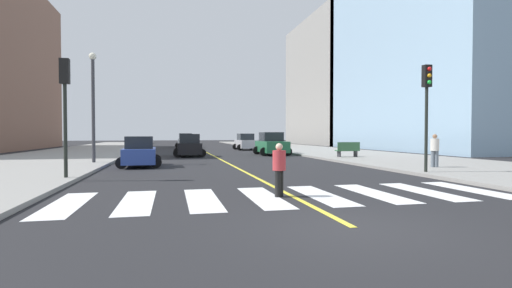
% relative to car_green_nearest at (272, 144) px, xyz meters
% --- Properties ---
extents(ground_plane, '(220.00, 220.00, 0.00)m').
position_rel_car_green_nearest_xyz_m(ground_plane, '(-5.26, -26.28, -0.95)').
color(ground_plane, black).
extents(sidewalk_kerb_east, '(10.00, 120.00, 0.15)m').
position_rel_car_green_nearest_xyz_m(sidewalk_kerb_east, '(6.94, -6.28, -0.88)').
color(sidewalk_kerb_east, gray).
rests_on(sidewalk_kerb_east, ground).
extents(sidewalk_kerb_west, '(10.00, 120.00, 0.15)m').
position_rel_car_green_nearest_xyz_m(sidewalk_kerb_west, '(-17.46, -6.28, -0.88)').
color(sidewalk_kerb_west, gray).
rests_on(sidewalk_kerb_west, ground).
extents(crosswalk_paint, '(13.50, 4.00, 0.01)m').
position_rel_car_green_nearest_xyz_m(crosswalk_paint, '(-5.26, -22.28, -0.95)').
color(crosswalk_paint, silver).
rests_on(crosswalk_paint, ground).
extents(lane_divider_paint, '(0.16, 80.00, 0.01)m').
position_rel_car_green_nearest_xyz_m(lane_divider_paint, '(-5.26, 13.72, -0.95)').
color(lane_divider_paint, yellow).
rests_on(lane_divider_paint, ground).
extents(parking_garage_concrete, '(18.00, 24.00, 22.32)m').
position_rel_car_green_nearest_xyz_m(parking_garage_concrete, '(23.64, 31.67, 10.20)').
color(parking_garage_concrete, gray).
rests_on(parking_garage_concrete, ground).
extents(car_green_nearest, '(2.85, 4.57, 2.04)m').
position_rel_car_green_nearest_xyz_m(car_green_nearest, '(0.00, 0.00, 0.00)').
color(car_green_nearest, '#236B42').
rests_on(car_green_nearest, ground).
extents(car_white_second, '(2.82, 4.45, 1.97)m').
position_rel_car_green_nearest_xyz_m(car_white_second, '(-6.90, 19.92, -0.03)').
color(car_white_second, silver).
rests_on(car_white_second, ground).
extents(car_silver_third, '(2.79, 4.39, 1.94)m').
position_rel_car_green_nearest_xyz_m(car_silver_third, '(-0.16, 11.31, -0.05)').
color(car_silver_third, '#B7B7BC').
rests_on(car_silver_third, ground).
extents(car_black_fourth, '(2.68, 4.25, 1.89)m').
position_rel_car_green_nearest_xyz_m(car_black_fourth, '(-7.33, -0.72, -0.07)').
color(car_black_fourth, black).
rests_on(car_black_fourth, ground).
extents(car_blue_fifth, '(2.53, 3.97, 1.75)m').
position_rel_car_green_nearest_xyz_m(car_blue_fifth, '(-10.60, -10.31, -0.14)').
color(car_blue_fifth, '#2D479E').
rests_on(car_blue_fifth, ground).
extents(traffic_light_near_corner, '(0.36, 0.41, 4.87)m').
position_rel_car_green_nearest_xyz_m(traffic_light_near_corner, '(2.56, -17.91, 2.61)').
color(traffic_light_near_corner, black).
rests_on(traffic_light_near_corner, sidewalk_kerb_east).
extents(traffic_light_far_corner, '(0.36, 0.41, 4.72)m').
position_rel_car_green_nearest_xyz_m(traffic_light_far_corner, '(-12.93, -16.76, 2.52)').
color(traffic_light_far_corner, black).
rests_on(traffic_light_far_corner, sidewalk_kerb_west).
extents(park_bench, '(1.80, 0.57, 1.12)m').
position_rel_car_green_nearest_xyz_m(park_bench, '(4.23, -6.51, -0.27)').
color(park_bench, '#33603D').
rests_on(park_bench, sidewalk_kerb_east).
extents(pedestrian_crossing, '(0.40, 0.40, 1.61)m').
position_rel_car_green_nearest_xyz_m(pedestrian_crossing, '(-5.68, -22.30, -0.07)').
color(pedestrian_crossing, black).
rests_on(pedestrian_crossing, ground).
extents(pedestrian_waiting_east, '(0.43, 0.43, 1.73)m').
position_rel_car_green_nearest_xyz_m(pedestrian_waiting_east, '(4.63, -15.78, 0.15)').
color(pedestrian_waiting_east, slate).
rests_on(pedestrian_waiting_east, sidewalk_kerb_east).
extents(street_lamp, '(0.44, 0.44, 6.68)m').
position_rel_car_green_nearest_xyz_m(street_lamp, '(-13.45, -8.26, 3.19)').
color(street_lamp, '#38383D').
rests_on(street_lamp, sidewalk_kerb_west).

